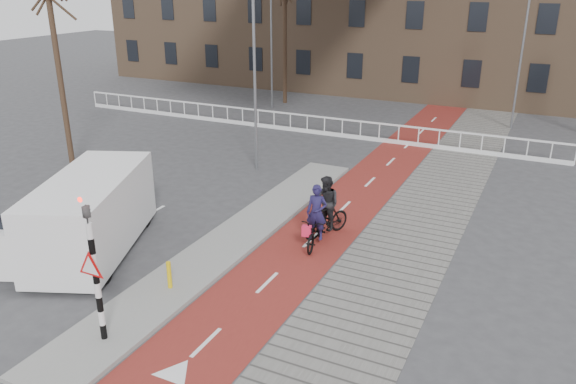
% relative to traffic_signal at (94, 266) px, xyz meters
% --- Properties ---
extents(ground, '(120.00, 120.00, 0.00)m').
position_rel_traffic_signal_xyz_m(ground, '(0.60, 2.02, -1.99)').
color(ground, '#38383A').
rests_on(ground, ground).
extents(bike_lane, '(2.50, 60.00, 0.01)m').
position_rel_traffic_signal_xyz_m(bike_lane, '(2.10, 12.02, -1.98)').
color(bike_lane, maroon).
rests_on(bike_lane, ground).
extents(sidewalk, '(3.00, 60.00, 0.01)m').
position_rel_traffic_signal_xyz_m(sidewalk, '(4.90, 12.02, -1.98)').
color(sidewalk, slate).
rests_on(sidewalk, ground).
extents(curb_island, '(1.80, 16.00, 0.12)m').
position_rel_traffic_signal_xyz_m(curb_island, '(-0.10, 6.02, -1.93)').
color(curb_island, gray).
rests_on(curb_island, ground).
extents(traffic_signal, '(0.80, 0.80, 3.68)m').
position_rel_traffic_signal_xyz_m(traffic_signal, '(0.00, 0.00, 0.00)').
color(traffic_signal, black).
rests_on(traffic_signal, curb_island).
extents(bollard, '(0.12, 0.12, 0.76)m').
position_rel_traffic_signal_xyz_m(bollard, '(-0.02, 2.50, -1.49)').
color(bollard, '#DFB90C').
rests_on(bollard, curb_island).
extents(cyclist_near, '(0.96, 2.00, 1.99)m').
position_rel_traffic_signal_xyz_m(cyclist_near, '(2.40, 6.71, -1.31)').
color(cyclist_near, black).
rests_on(cyclist_near, bike_lane).
extents(cyclist_far, '(1.26, 1.92, 2.00)m').
position_rel_traffic_signal_xyz_m(cyclist_far, '(2.41, 7.52, -1.15)').
color(cyclist_far, black).
rests_on(cyclist_far, bike_lane).
extents(van, '(4.13, 5.90, 2.35)m').
position_rel_traffic_signal_xyz_m(van, '(-3.52, 3.45, -0.75)').
color(van, white).
rests_on(van, ground).
extents(railing, '(28.00, 0.10, 0.99)m').
position_rel_traffic_signal_xyz_m(railing, '(-4.40, 19.02, -1.68)').
color(railing, silver).
rests_on(railing, ground).
extents(tree_left, '(0.24, 0.24, 8.93)m').
position_rel_traffic_signal_xyz_m(tree_left, '(-10.44, 9.26, 2.47)').
color(tree_left, '#312116').
rests_on(tree_left, ground).
extents(tree_mid, '(0.26, 0.26, 8.60)m').
position_rel_traffic_signal_xyz_m(tree_mid, '(-7.90, 25.48, 2.31)').
color(tree_mid, '#312116').
rests_on(tree_mid, ground).
extents(streetlight_near, '(0.12, 0.12, 8.71)m').
position_rel_traffic_signal_xyz_m(streetlight_near, '(-2.88, 12.45, 2.36)').
color(streetlight_near, slate).
rests_on(streetlight_near, ground).
extents(streetlight_left, '(0.12, 0.12, 8.89)m').
position_rel_traffic_signal_xyz_m(streetlight_left, '(-8.00, 23.79, 2.45)').
color(streetlight_left, slate).
rests_on(streetlight_left, ground).
extents(streetlight_right, '(0.12, 0.12, 8.03)m').
position_rel_traffic_signal_xyz_m(streetlight_right, '(6.39, 24.91, 2.02)').
color(streetlight_right, slate).
rests_on(streetlight_right, ground).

